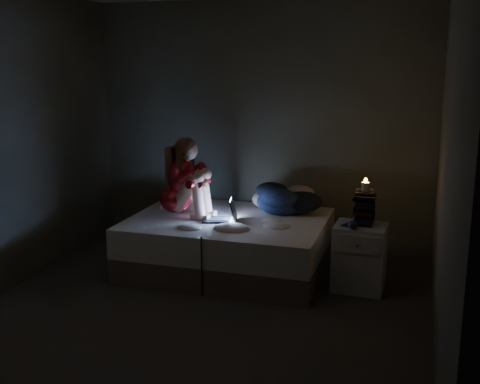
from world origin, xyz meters
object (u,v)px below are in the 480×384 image
at_px(woman, 175,176).
at_px(phone, 349,225).
at_px(bed, 228,244).
at_px(candle, 365,186).
at_px(laptop, 219,209).
at_px(nightstand, 359,257).

relative_size(woman, phone, 5.57).
bearing_deg(bed, phone, -9.07).
bearing_deg(candle, laptop, 179.96).
xyz_separation_m(candle, phone, (-0.12, -0.07, -0.34)).
relative_size(laptop, nightstand, 0.54).
distance_m(laptop, nightstand, 1.36).
xyz_separation_m(woman, candle, (1.82, -0.09, 0.04)).
height_order(woman, candle, woman).
bearing_deg(bed, nightstand, -6.61).
relative_size(candle, phone, 0.57).
xyz_separation_m(bed, phone, (1.17, -0.19, 0.34)).
distance_m(candle, phone, 0.37).
height_order(woman, phone, woman).
xyz_separation_m(laptop, candle, (1.34, -0.00, 0.32)).
xyz_separation_m(bed, nightstand, (1.27, -0.15, 0.04)).
bearing_deg(candle, bed, 174.91).
relative_size(woman, candle, 9.74).
relative_size(woman, nightstand, 1.32).
relative_size(bed, woman, 2.37).
height_order(nightstand, phone, phone).
bearing_deg(candle, nightstand, -120.89).
height_order(bed, woman, woman).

